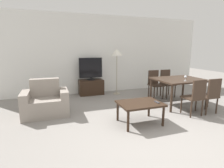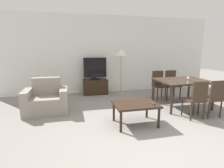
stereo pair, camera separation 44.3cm
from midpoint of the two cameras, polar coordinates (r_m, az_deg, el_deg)
ground_plane at (r=3.34m, az=17.37°, el=-16.94°), size 18.00×18.00×0.00m
wall_back at (r=6.34m, az=1.05°, el=9.57°), size 7.74×0.06×2.70m
armchair at (r=4.54m, az=-18.03°, el=-5.21°), size 1.03×0.70×0.85m
tv_stand at (r=6.08m, az=-3.37°, el=-0.93°), size 0.82×0.44×0.51m
tv at (r=5.98m, az=-3.44°, el=5.03°), size 0.78×0.27×0.75m
coffee_table at (r=3.69m, az=11.12°, el=-7.06°), size 0.89×0.67×0.46m
dining_table at (r=5.14m, az=24.30°, el=0.37°), size 1.30×1.08×0.74m
dining_chair_near at (r=4.40m, az=28.42°, el=-4.09°), size 0.40×0.40×0.88m
dining_chair_far at (r=5.98m, az=21.00°, el=0.34°), size 0.40×0.40×0.88m
dining_chair_near_right at (r=4.71m, az=32.57°, el=-3.56°), size 0.40×0.40×0.88m
dining_chair_far_left at (r=5.74m, az=17.24°, el=0.14°), size 0.40×0.40×0.88m
floor_lamp at (r=5.94m, az=5.17°, el=9.63°), size 0.39×0.39×1.56m
remote_primary at (r=3.72m, az=16.58°, el=-6.13°), size 0.04×0.15×0.02m
wine_glass_left at (r=4.80m, az=26.08°, el=1.64°), size 0.07×0.07×0.15m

